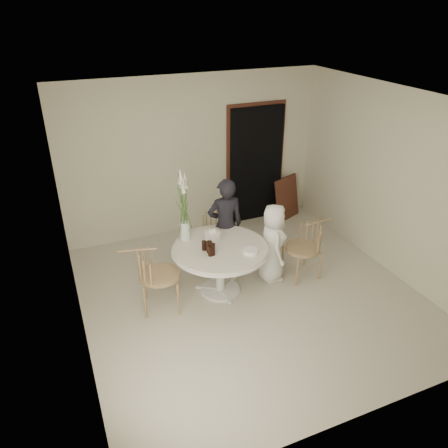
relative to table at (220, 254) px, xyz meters
name	(u,v)px	position (x,y,z in m)	size (l,w,h in m)	color
ground	(250,295)	(0.35, -0.25, -0.62)	(4.50, 4.50, 0.00)	beige
room_shell	(253,189)	(0.35, -0.25, 1.00)	(4.50, 4.50, 4.50)	silver
doorway	(256,165)	(1.50, 1.94, 0.43)	(1.00, 0.10, 2.10)	black
door_trim	(255,161)	(1.50, 1.98, 0.49)	(1.12, 0.03, 2.22)	#562D1D
table	(220,254)	(0.00, 0.00, 0.00)	(1.33, 1.33, 0.73)	silver
picture_frame	(287,198)	(2.05, 1.70, -0.22)	(0.60, 0.04, 0.80)	#562D1D
chair_far	(217,226)	(0.32, 0.92, -0.08)	(0.56, 0.58, 0.84)	#A38859
chair_right	(310,241)	(1.39, -0.10, -0.05)	(0.54, 0.50, 0.87)	#A38859
chair_left	(149,270)	(-0.99, 0.02, -0.01)	(0.63, 0.59, 0.93)	#A38859
girl	(225,225)	(0.30, 0.54, 0.12)	(0.54, 0.35, 1.47)	black
boy	(273,243)	(0.82, 0.01, -0.02)	(0.58, 0.38, 1.20)	white
birthday_cake	(213,236)	(-0.02, 0.23, 0.17)	(0.22, 0.22, 0.16)	silver
cola_tumbler_a	(212,249)	(-0.17, -0.15, 0.20)	(0.08, 0.08, 0.16)	black
cola_tumbler_b	(210,251)	(-0.20, -0.16, 0.19)	(0.07, 0.07, 0.14)	black
cola_tumbler_c	(209,247)	(-0.19, -0.08, 0.20)	(0.08, 0.08, 0.16)	black
cola_tumbler_d	(204,246)	(-0.23, 0.00, 0.18)	(0.06, 0.06, 0.14)	black
plate_stack	(251,251)	(0.31, -0.30, 0.14)	(0.20, 0.20, 0.05)	white
flower_vase	(184,207)	(-0.37, 0.39, 0.61)	(0.14, 0.14, 1.05)	silver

